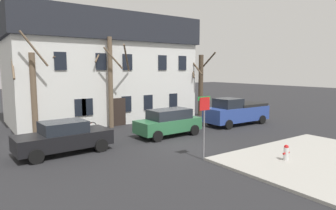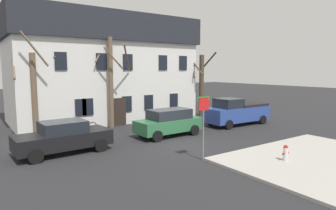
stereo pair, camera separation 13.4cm
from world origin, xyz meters
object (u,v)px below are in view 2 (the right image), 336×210
at_px(car_green_wagon, 169,122).
at_px(car_black_sedan, 64,137).
at_px(street_sign_pole, 203,116).
at_px(bicycle_leaning, 85,128).
at_px(fire_hydrant, 286,152).
at_px(tree_bare_mid, 111,80).
at_px(tree_bare_far, 200,81).
at_px(tree_bare_near, 34,90).
at_px(pickup_truck_blue, 237,112).
at_px(building_main, 104,68).

bearing_deg(car_green_wagon, car_black_sedan, -178.76).
distance_m(street_sign_pole, bicycle_leaning, 9.40).
distance_m(car_black_sedan, fire_hydrant, 10.80).
xyz_separation_m(tree_bare_mid, street_sign_pole, (0.26, -9.69, -1.40)).
height_order(tree_bare_far, car_green_wagon, tree_bare_far).
xyz_separation_m(tree_bare_near, car_black_sedan, (0.36, -5.22, -2.14)).
relative_size(tree_bare_near, tree_bare_far, 1.09).
xyz_separation_m(car_black_sedan, bicycle_leaning, (2.49, 3.94, -0.46)).
bearing_deg(bicycle_leaning, street_sign_pole, -73.91).
bearing_deg(car_green_wagon, pickup_truck_blue, 1.47).
distance_m(tree_bare_near, bicycle_leaning, 4.06).
bearing_deg(tree_bare_near, tree_bare_far, 0.89).
bearing_deg(fire_hydrant, car_green_wagon, 99.30).
bearing_deg(tree_bare_near, pickup_truck_blue, -19.99).
distance_m(building_main, car_black_sedan, 11.09).
height_order(building_main, tree_bare_near, building_main).
bearing_deg(tree_bare_near, bicycle_leaning, -24.17).
bearing_deg(tree_bare_mid, tree_bare_near, 174.83).
bearing_deg(pickup_truck_blue, car_black_sedan, -178.65).
bearing_deg(pickup_truck_blue, tree_bare_mid, 151.98).
distance_m(tree_bare_far, street_sign_pole, 13.64).
xyz_separation_m(tree_bare_far, car_green_wagon, (-7.23, -5.29, -2.27)).
relative_size(tree_bare_near, pickup_truck_blue, 1.21).
xyz_separation_m(pickup_truck_blue, street_sign_pole, (-8.08, -5.25, 1.09)).
relative_size(car_black_sedan, car_green_wagon, 1.09).
bearing_deg(building_main, pickup_truck_blue, -49.17).
relative_size(building_main, street_sign_pole, 5.00).
relative_size(tree_bare_mid, tree_bare_far, 1.09).
bearing_deg(street_sign_pole, pickup_truck_blue, 33.00).
distance_m(tree_bare_near, pickup_truck_blue, 14.49).
distance_m(tree_bare_mid, car_black_sedan, 7.25).
relative_size(tree_bare_far, bicycle_leaning, 3.49).
bearing_deg(car_green_wagon, street_sign_pole, -107.13).
distance_m(tree_bare_mid, fire_hydrant, 12.90).
height_order(building_main, tree_bare_far, building_main).
bearing_deg(pickup_truck_blue, building_main, 130.83).
distance_m(car_black_sedan, bicycle_leaning, 4.68).
bearing_deg(fire_hydrant, tree_bare_far, 65.01).
xyz_separation_m(car_black_sedan, street_sign_pole, (5.05, -4.94, 1.27)).
relative_size(tree_bare_far, street_sign_pole, 2.00).
relative_size(car_green_wagon, bicycle_leaning, 2.52).
relative_size(building_main, bicycle_leaning, 8.71).
bearing_deg(tree_bare_mid, building_main, 74.86).
relative_size(pickup_truck_blue, bicycle_leaning, 3.14).
bearing_deg(bicycle_leaning, tree_bare_far, 7.51).
bearing_deg(car_black_sedan, tree_bare_mid, 44.78).
height_order(tree_bare_far, car_black_sedan, tree_bare_far).
relative_size(tree_bare_mid, bicycle_leaning, 3.79).
height_order(building_main, pickup_truck_blue, building_main).
bearing_deg(bicycle_leaning, building_main, 54.82).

